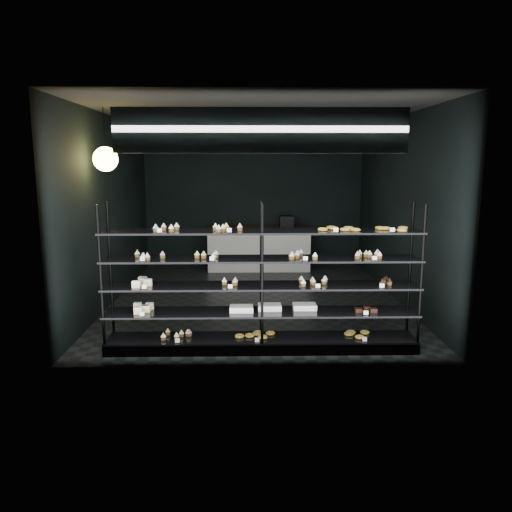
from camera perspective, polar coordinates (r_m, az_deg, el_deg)
name	(u,v)px	position (r m, az deg, el deg)	size (l,w,h in m)	color
room	(256,210)	(8.67, -0.01, 5.32)	(5.01, 6.01, 3.20)	black
display_shelf	(260,303)	(6.43, 0.44, -5.34)	(4.00, 0.50, 1.91)	black
signage	(261,130)	(5.72, 0.57, 14.16)	(3.30, 0.05, 0.50)	#0D0C3C
pendant_lamp	(105,159)	(7.65, -16.83, 10.57)	(0.35, 0.35, 0.91)	black
service_counter	(259,248)	(11.29, 0.38, 0.93)	(2.37, 0.65, 1.23)	beige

